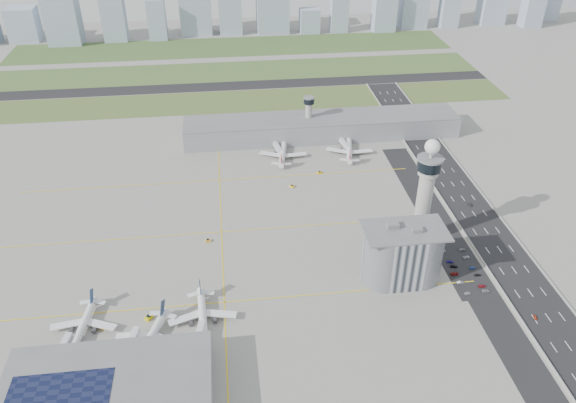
{
  "coord_description": "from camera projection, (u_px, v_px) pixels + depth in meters",
  "views": [
    {
      "loc": [
        -33.64,
        -239.77,
        194.26
      ],
      "look_at": [
        0.0,
        35.0,
        15.0
      ],
      "focal_mm": 35.0,
      "sensor_mm": 36.0,
      "label": 1
    }
  ],
  "objects": [
    {
      "name": "car_lot_9",
      "position": [
        472.0,
        268.0,
        301.13
      ],
      "size": [
        3.53,
        1.39,
        1.14
      ],
      "primitive_type": "imported",
      "rotation": [
        0.0,
        0.0,
        1.62
      ],
      "color": "navy",
      "rests_on": "ground"
    },
    {
      "name": "secondary_tower",
      "position": [
        309.0,
        113.0,
        426.6
      ],
      "size": [
        8.6,
        8.6,
        31.9
      ],
      "color": "#ADAAA5",
      "rests_on": "ground"
    },
    {
      "name": "jet_bridge_near_0",
      "position": [
        58.0,
        360.0,
        244.89
      ],
      "size": [
        5.39,
        14.31,
        5.7
      ],
      "primitive_type": null,
      "rotation": [
        0.0,
        0.0,
        1.4
      ],
      "color": "silver",
      "rests_on": "ground"
    },
    {
      "name": "jet_bridge_far_0",
      "position": [
        275.0,
        145.0,
        417.42
      ],
      "size": [
        5.39,
        14.31,
        5.7
      ],
      "primitive_type": null,
      "rotation": [
        0.0,
        0.0,
        -1.4
      ],
      "color": "silver",
      "rests_on": "ground"
    },
    {
      "name": "landside_road",
      "position": [
        459.0,
        257.0,
        309.61
      ],
      "size": [
        18.0,
        260.0,
        0.08
      ],
      "primitive_type": "cube",
      "color": "black",
      "rests_on": "ground"
    },
    {
      "name": "skyline_bldg_10",
      "position": [
        310.0,
        21.0,
        661.71
      ],
      "size": [
        23.01,
        18.41,
        27.75
      ],
      "primitive_type": "cube",
      "color": "#9EADC1",
      "rests_on": "ground"
    },
    {
      "name": "car_hw_1",
      "position": [
        470.0,
        205.0,
        353.16
      ],
      "size": [
        1.86,
        3.96,
        1.26
      ],
      "primitive_type": "imported",
      "rotation": [
        0.0,
        0.0,
        0.14
      ],
      "color": "black",
      "rests_on": "ground"
    },
    {
      "name": "airplane_near_b",
      "position": [
        148.0,
        337.0,
        252.96
      ],
      "size": [
        44.13,
        47.76,
        10.94
      ],
      "primitive_type": null,
      "rotation": [
        0.0,
        0.0,
        -1.9
      ],
      "color": "white",
      "rests_on": "ground"
    },
    {
      "name": "car_lot_3",
      "position": [
        454.0,
        266.0,
        302.22
      ],
      "size": [
        4.21,
        2.28,
        1.16
      ],
      "primitive_type": "imported",
      "rotation": [
        0.0,
        0.0,
        1.4
      ],
      "color": "black",
      "rests_on": "ground"
    },
    {
      "name": "ground",
      "position": [
        296.0,
        259.0,
        308.78
      ],
      "size": [
        1000.0,
        1000.0,
        0.0
      ],
      "primitive_type": "plane",
      "color": "#98968E"
    },
    {
      "name": "airplane_near_c",
      "position": [
        202.0,
        314.0,
        265.2
      ],
      "size": [
        35.34,
        40.85,
        10.92
      ],
      "primitive_type": null,
      "rotation": [
        0.0,
        0.0,
        -1.51
      ],
      "color": "white",
      "rests_on": "ground"
    },
    {
      "name": "car_lot_5",
      "position": [
        442.0,
        251.0,
        313.67
      ],
      "size": [
        3.82,
        1.6,
        1.23
      ],
      "primitive_type": "imported",
      "rotation": [
        0.0,
        0.0,
        1.65
      ],
      "color": "silver",
      "rests_on": "ground"
    },
    {
      "name": "skyline_bldg_3",
      "position": [
        23.0,
        24.0,
        632.37
      ],
      "size": [
        32.3,
        25.84,
        36.93
      ],
      "primitive_type": "cube",
      "color": "#9EADC1",
      "rests_on": "ground"
    },
    {
      "name": "skyline_bldg_7",
      "position": [
        195.0,
        7.0,
        650.08
      ],
      "size": [
        35.76,
        28.61,
        61.22
      ],
      "primitive_type": "cube",
      "color": "#9EADC1",
      "rests_on": "ground"
    },
    {
      "name": "skyline_bldg_17",
      "position": [
        549.0,
        3.0,
        705.92
      ],
      "size": [
        22.64,
        18.11,
        41.06
      ],
      "primitive_type": "cube",
      "color": "#9EADC1",
      "rests_on": "ground"
    },
    {
      "name": "grass_strip_0",
      "position": [
        239.0,
        101.0,
        494.18
      ],
      "size": [
        480.0,
        50.0,
        0.08
      ],
      "primitive_type": "cube",
      "color": "#4C602D",
      "rests_on": "ground"
    },
    {
      "name": "tug_3",
      "position": [
        208.0,
        240.0,
        321.27
      ],
      "size": [
        3.46,
        2.68,
        1.81
      ],
      "primitive_type": null,
      "rotation": [
        0.0,
        0.0,
        1.76
      ],
      "color": "yellow",
      "rests_on": "ground"
    },
    {
      "name": "car_lot_1",
      "position": [
        461.0,
        282.0,
        291.34
      ],
      "size": [
        3.97,
        1.64,
        1.28
      ],
      "primitive_type": "imported",
      "rotation": [
        0.0,
        0.0,
        1.65
      ],
      "color": "#949799",
      "rests_on": "ground"
    },
    {
      "name": "skyline_bldg_4",
      "position": [
        62.0,
        16.0,
        617.45
      ],
      "size": [
        35.81,
        28.65,
        60.36
      ],
      "primitive_type": "cube",
      "color": "#9EADC1",
      "rests_on": "ground"
    },
    {
      "name": "car_hw_2",
      "position": [
        435.0,
        146.0,
        421.01
      ],
      "size": [
        1.99,
        4.0,
        1.09
      ],
      "primitive_type": "imported",
      "rotation": [
        0.0,
        0.0,
        0.05
      ],
      "color": "navy",
      "rests_on": "ground"
    },
    {
      "name": "taxiway_line_v",
      "position": [
        222.0,
        232.0,
        329.7
      ],
      "size": [
        0.6,
        260.0,
        0.01
      ],
      "primitive_type": "cube",
      "color": "yellow",
      "rests_on": "ground"
    },
    {
      "name": "car_lot_0",
      "position": [
        467.0,
        293.0,
        284.43
      ],
      "size": [
        3.52,
        1.78,
        1.15
      ],
      "primitive_type": "imported",
      "rotation": [
        0.0,
        0.0,
        1.7
      ],
      "color": "#BCBCBD",
      "rests_on": "ground"
    },
    {
      "name": "jet_bridge_near_2",
      "position": [
        197.0,
        348.0,
        251.01
      ],
      "size": [
        5.39,
        14.31,
        5.7
      ],
      "primitive_type": null,
      "rotation": [
        0.0,
        0.0,
        1.4
      ],
      "color": "silver",
      "rests_on": "ground"
    },
    {
      "name": "highway",
      "position": [
        495.0,
        243.0,
        320.49
      ],
      "size": [
        28.0,
        500.0,
        0.1
      ],
      "primitive_type": "cube",
      "color": "black",
      "rests_on": "ground"
    },
    {
      "name": "car_lot_8",
      "position": [
        478.0,
        275.0,
        296.37
      ],
      "size": [
        3.54,
        1.54,
        1.19
      ],
      "primitive_type": "imported",
      "rotation": [
        0.0,
        0.0,
        1.53
      ],
      "color": "black",
      "rests_on": "ground"
    },
    {
      "name": "tug_1",
      "position": [
        149.0,
        317.0,
        269.5
      ],
      "size": [
        4.24,
        4.44,
        2.13
      ],
      "primitive_type": null,
      "rotation": [
        0.0,
        0.0,
        -0.66
      ],
      "color": "yellow",
      "rests_on": "ground"
    },
    {
      "name": "car_lot_7",
      "position": [
        482.0,
        286.0,
        288.94
      ],
      "size": [
        4.24,
        1.83,
        1.22
      ],
      "primitive_type": "imported",
      "rotation": [
        0.0,
        0.0,
        1.6
      ],
      "color": "maroon",
      "rests_on": "ground"
    },
    {
      "name": "car_hw_0",
      "position": [
        535.0,
        317.0,
        270.07
      ],
      "size": [
        1.77,
        3.46,
        1.13
      ],
      "primitive_type": "imported",
      "rotation": [
        0.0,
        0.0,
        -0.14
      ],
      "color": "#B13A1D",
      "rests_on": "ground"
    },
    {
      "name": "car_lot_6",
      "position": [
        486.0,
        291.0,
        285.91
      ],
      "size": [
        3.93,
        1.88,
        1.08
      ],
      "primitive_type": "imported",
      "rotation": [
        0.0,
        0.0,
        1.55
      ],
      "color": "#96A0A7",
      "rests_on": "ground"
    },
    {
      "name": "runway",
      "position": [
        237.0,
        86.0,
        525.0
      ],
      "size": [
        480.0,
        22.0,
        0.1
      ],
      "primitive_type": "cube",
      "color": "black",
      "rests_on": "ground"
    },
    {
      "name": "terminal_pier",
      "position": [
        322.0,
        127.0,
        431.88
      ],
      "size": [
        210.0,
        32.0,
        15.8
      ],
      "color": "gray",
      "rests_on": "ground"
    },
    {
      "name": "jet_bridge_near_1",
      "position": [
        128.0,
        354.0,
        247.95
      ],
      "size": [
        5.39,
        14.31,
        5.7
      ],
      "primitive_type": null,
      "rotation": [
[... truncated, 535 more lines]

